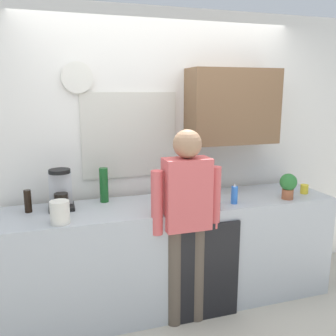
{
  "coord_description": "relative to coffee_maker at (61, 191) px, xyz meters",
  "views": [
    {
      "loc": [
        -0.95,
        -2.53,
        1.88
      ],
      "look_at": [
        -0.07,
        0.25,
        1.26
      ],
      "focal_mm": 38.85,
      "sensor_mm": 36.0,
      "label": 1
    }
  ],
  "objects": [
    {
      "name": "back_wall_assembly",
      "position": [
        1.01,
        0.26,
        0.28
      ],
      "size": [
        4.46,
        0.42,
        2.6
      ],
      "color": "white",
      "rests_on": "ground_plane"
    },
    {
      "name": "cup_blue_mug",
      "position": [
        2.11,
        -0.09,
        -0.1
      ],
      "size": [
        0.08,
        0.08,
        0.1
      ],
      "primitive_type": "cylinder",
      "color": "#3351B2",
      "rests_on": "kitchen_counter"
    },
    {
      "name": "dishwasher_panel",
      "position": [
        1.1,
        -0.48,
        -0.66
      ],
      "size": [
        0.56,
        0.02,
        0.84
      ],
      "primitive_type": "cube",
      "color": "black",
      "rests_on": "ground_plane"
    },
    {
      "name": "person_at_sink",
      "position": [
        0.93,
        -0.44,
        -0.14
      ],
      "size": [
        0.57,
        0.22,
        1.6
      ],
      "rotation": [
        0.0,
        0.0,
        0.21
      ],
      "color": "brown",
      "rests_on": "ground_plane"
    },
    {
      "name": "bottle_green_wine",
      "position": [
        0.36,
        0.06,
        0.0
      ],
      "size": [
        0.07,
        0.07,
        0.3
      ],
      "primitive_type": "cylinder",
      "color": "#195923",
      "rests_on": "kitchen_counter"
    },
    {
      "name": "ground_plane",
      "position": [
        0.93,
        -0.44,
        -1.08
      ],
      "size": [
        8.0,
        8.0,
        0.0
      ],
      "primitive_type": "plane",
      "color": "beige"
    },
    {
      "name": "mixing_bowl",
      "position": [
        1.04,
        -0.12,
        -0.11
      ],
      "size": [
        0.22,
        0.22,
        0.08
      ],
      "primitive_type": "cylinder",
      "color": "#4C72A5",
      "rests_on": "kitchen_counter"
    },
    {
      "name": "potted_plant",
      "position": [
        1.92,
        -0.34,
        -0.01
      ],
      "size": [
        0.15,
        0.15,
        0.23
      ],
      "color": "#9E5638",
      "rests_on": "kitchen_counter"
    },
    {
      "name": "kitchen_counter",
      "position": [
        0.93,
        -0.14,
        -0.62
      ],
      "size": [
        2.86,
        0.64,
        0.94
      ],
      "primitive_type": "cube",
      "color": "#B2B7BC",
      "rests_on": "ground_plane"
    },
    {
      "name": "bottle_olive_oil",
      "position": [
        1.34,
        0.02,
        -0.02
      ],
      "size": [
        0.06,
        0.06,
        0.25
      ],
      "primitive_type": "cylinder",
      "color": "olive",
      "rests_on": "kitchen_counter"
    },
    {
      "name": "coffee_maker",
      "position": [
        0.0,
        0.0,
        0.0
      ],
      "size": [
        0.2,
        0.2,
        0.33
      ],
      "color": "black",
      "rests_on": "kitchen_counter"
    },
    {
      "name": "storage_canister",
      "position": [
        -0.02,
        -0.37,
        -0.06
      ],
      "size": [
        0.14,
        0.14,
        0.17
      ],
      "primitive_type": "cylinder",
      "color": "silver",
      "rests_on": "kitchen_counter"
    },
    {
      "name": "dish_soap",
      "position": [
        1.41,
        -0.32,
        -0.07
      ],
      "size": [
        0.06,
        0.06,
        0.18
      ],
      "color": "blue",
      "rests_on": "kitchen_counter"
    },
    {
      "name": "bottle_dark_sauce",
      "position": [
        -0.25,
        -0.03,
        -0.06
      ],
      "size": [
        0.06,
        0.06,
        0.18
      ],
      "primitive_type": "cylinder",
      "color": "black",
      "rests_on": "kitchen_counter"
    },
    {
      "name": "cup_yellow_cup",
      "position": [
        2.18,
        -0.24,
        -0.1
      ],
      "size": [
        0.07,
        0.07,
        0.08
      ],
      "primitive_type": "cylinder",
      "color": "yellow",
      "rests_on": "kitchen_counter"
    }
  ]
}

